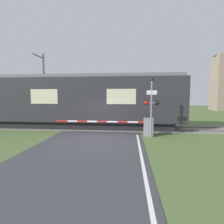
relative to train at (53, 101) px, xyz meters
name	(u,v)px	position (x,y,z in m)	size (l,w,h in m)	color
ground_plane	(96,138)	(4.28, -3.46, -2.15)	(80.00, 80.00, 0.00)	#4C6033
track_bed	(104,128)	(4.28, 0.00, -2.13)	(36.00, 3.20, 0.13)	slate
train	(53,101)	(0.00, 0.00, 0.00)	(20.86, 2.79, 4.21)	black
crossing_barrier	(139,126)	(6.97, -2.50, -1.51)	(6.45, 0.44, 1.15)	gray
signal_post	(152,104)	(7.68, -2.89, -0.07)	(0.96, 0.26, 3.67)	gray
catenary_pole	(44,87)	(-1.75, 2.03, 1.25)	(0.20, 1.90, 6.50)	slate
distant_building	(224,81)	(23.25, 20.06, 3.21)	(3.80, 3.80, 10.58)	gray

